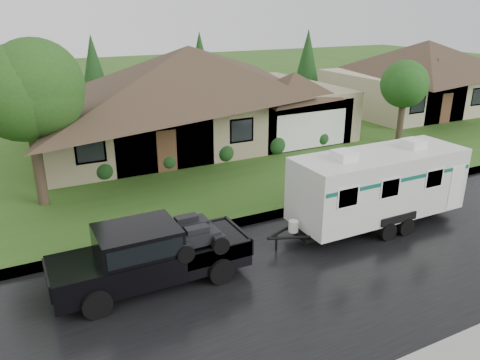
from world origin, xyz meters
The scene contains 11 objects.
ground centered at (0.00, 0.00, 0.00)m, with size 140.00×140.00×0.00m, color #2F591B.
road centered at (0.00, -2.00, 0.01)m, with size 140.00×8.00×0.01m, color black.
curb centered at (0.00, 2.25, 0.07)m, with size 140.00×0.50×0.15m, color gray.
lawn centered at (0.00, 15.00, 0.07)m, with size 140.00×26.00×0.15m, color #2F591B.
house_main centered at (2.29, 13.84, 3.59)m, with size 19.44×10.80×6.90m.
house_neighbor centered at (22.27, 14.34, 3.32)m, with size 15.12×9.72×6.45m.
tree_left_green centered at (-7.16, 7.43, 4.81)m, with size 4.06×4.06×6.72m.
tree_right_green centered at (12.79, 7.62, 3.54)m, with size 2.96×2.96×4.90m.
shrub_row centered at (2.00, 9.30, 0.65)m, with size 13.60×1.00×1.00m.
pickup_truck centered at (-4.95, -0.16, 1.03)m, with size 5.76×2.19×1.92m.
travel_trailer centered at (3.85, -0.16, 1.69)m, with size 7.10×2.49×3.19m.
Camera 1 is at (-8.07, -12.20, 7.81)m, focal length 35.00 mm.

